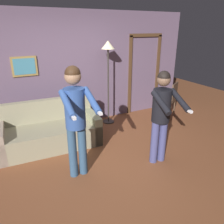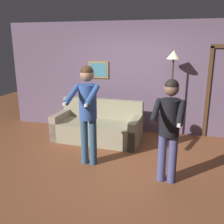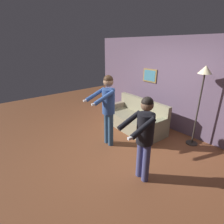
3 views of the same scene
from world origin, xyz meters
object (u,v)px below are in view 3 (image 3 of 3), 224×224
object	(u,v)px
torchiere_lamp	(203,82)
person_standing_right	(144,133)
couch	(135,120)
person_standing_left	(108,104)

from	to	relation	value
torchiere_lamp	person_standing_right	bearing A→B (deg)	-89.81
couch	torchiere_lamp	bearing A→B (deg)	17.52
couch	person_standing_left	distance (m)	1.43
person_standing_left	couch	bearing A→B (deg)	99.21
torchiere_lamp	person_standing_right	xyz separation A→B (m)	(0.01, -1.94, -0.63)
torchiere_lamp	person_standing_left	bearing A→B (deg)	-129.19
person_standing_right	torchiere_lamp	bearing A→B (deg)	90.19
torchiere_lamp	person_standing_left	xyz separation A→B (m)	(-1.36, -1.66, -0.53)
torchiere_lamp	person_standing_left	world-z (taller)	torchiere_lamp
person_standing_left	person_standing_right	bearing A→B (deg)	-11.49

